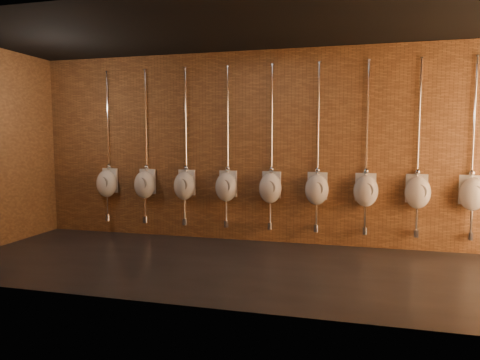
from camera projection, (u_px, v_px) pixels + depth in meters
The scene contains 11 objects.
ground at pixel (253, 267), 5.82m from camera, with size 8.50×8.50×0.00m, color black.
room_shell at pixel (254, 118), 5.63m from camera, with size 8.54×3.04×3.22m.
urinal_0 at pixel (107, 183), 7.80m from camera, with size 0.42×0.38×2.72m.
urinal_1 at pixel (145, 184), 7.61m from camera, with size 0.42×0.38×2.72m.
urinal_2 at pixel (185, 185), 7.43m from camera, with size 0.42×0.38×2.72m.
urinal_3 at pixel (226, 186), 7.24m from camera, with size 0.42×0.38×2.72m.
urinal_4 at pixel (270, 187), 7.06m from camera, with size 0.42×0.38×2.72m.
urinal_5 at pixel (317, 189), 6.87m from camera, with size 0.42×0.38×2.72m.
urinal_6 at pixel (366, 190), 6.68m from camera, with size 0.42×0.38×2.72m.
urinal_7 at pixel (418, 191), 6.50m from camera, with size 0.42×0.38×2.72m.
urinal_8 at pixel (472, 193), 6.31m from camera, with size 0.42×0.38×2.72m.
Camera 1 is at (1.23, -5.55, 1.74)m, focal length 32.00 mm.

